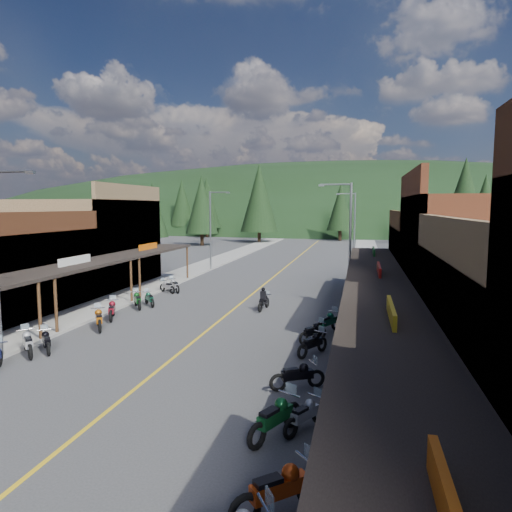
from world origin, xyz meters
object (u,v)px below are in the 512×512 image
Objects in this scene: pine_10 at (202,205)px; bike_west_9 at (137,299)px; pine_2 at (259,198)px; pine_11 at (464,201)px; pine_7 at (182,203)px; streetlight_2 at (348,238)px; pine_8 at (153,210)px; bike_east_4 at (305,413)px; bike_east_5 at (297,374)px; shop_east_3 at (449,264)px; bike_east_7 at (313,331)px; shop_west_3 at (91,243)px; pedestrian_east_a at (357,350)px; shop_west_2 at (3,271)px; pine_0 at (119,206)px; pine_5 at (505,198)px; shop_east_2 at (488,269)px; bike_east_8 at (328,321)px; pine_1 at (207,203)px; bike_west_11 at (167,286)px; bike_east_2 at (279,487)px; bike_west_10 at (149,298)px; bike_west_12 at (174,285)px; rider_on_bike at (264,301)px; pedestrian_east_b at (355,275)px; pine_4 at (423,202)px; bike_west_7 at (99,318)px; bike_west_8 at (112,309)px; bike_west_5 at (28,342)px; streetlight_3 at (353,225)px; bike_east_3 at (275,416)px; pine_9 at (485,207)px; streetlight_1 at (212,227)px; bike_west_6 at (46,340)px.

bike_west_9 is (11.92, -45.75, -6.19)m from pine_10.
pine_11 is at bearing -33.69° from pine_2.
streetlight_2 is at bearing -60.19° from pine_7.
bike_east_4 is at bearing -60.18° from pine_8.
bike_east_5 is (23.67, -56.44, -6.21)m from pine_10.
shop_east_3 reaches higher than bike_east_7.
shop_west_3 is 6.04× the size of pedestrian_east_a.
pine_0 is at bearing 113.52° from shop_west_2.
pine_5 reaches higher than bike_east_7.
shop_west_2 is 0.78× the size of pine_2.
pine_8 reaches higher than shop_east_2.
bike_east_8 is at bearing -26.89° from shop_west_3.
pine_0 reaches higher than pine_8.
pine_1 is 63.32m from bike_west_11.
pine_7 reaches higher than shop_east_2.
bike_east_2 is at bearing -90.72° from bike_west_9.
bike_west_12 reaches higher than bike_west_10.
bike_west_9 is 8.10m from rider_on_bike.
pedestrian_east_b reaches higher than bike_east_2.
bike_west_7 is at bearing -111.25° from pine_4.
bike_east_7 is (-8.16, -2.25, -2.99)m from shop_east_2.
bike_west_8 is at bearing -152.84° from streetlight_2.
shop_east_3 is at bearing -24.57° from bike_west_10.
bike_west_11 is (-0.02, 14.87, -0.08)m from bike_west_5.
pine_1 is 6.16× the size of bike_west_12.
streetlight_3 reaches higher than bike_east_3.
bike_east_5 is at bearing 143.21° from bike_east_2.
pine_11 is (33.75, 36.30, 4.65)m from shop_west_2.
pedestrian_east_b is (1.21, 13.06, 0.47)m from bike_east_8.
shop_west_3 is 21.02m from streetlight_2.
bike_west_10 is at bearing -126.61° from pine_9.
bike_east_7 is (-12.38, -60.55, -6.71)m from pine_4.
shop_east_3 reaches higher than bike_east_4.
pine_1 is 77.64m from bike_west_5.
pine_11 reaches higher than shop_west_2.
bike_west_11 is (-0.72, 4.47, -0.00)m from bike_west_10.
pine_2 is 47.60m from pedestrian_east_b.
streetlight_3 is 3.74× the size of bike_west_5.
bike_east_4 is 10.53m from bike_east_8.
bike_east_2 is at bearing -69.03° from pine_10.
bike_west_5 is at bearing -88.74° from streetlight_1.
bike_west_5 is at bearing -134.96° from streetlight_2.
bike_east_2 is at bearing -107.18° from shop_east_3.
bike_west_8 is 1.17× the size of bike_east_7.
streetlight_2 is at bearing -112.91° from pine_5.
streetlight_2 is 69.57m from pine_5.
bike_east_8 is (28.20, -38.83, -5.35)m from pine_8.
bike_west_6 is at bearing -39.20° from shop_west_2.
pine_10 is (-4.25, 48.30, 4.25)m from shop_west_2.
shop_west_3 is 39.07m from pine_10.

